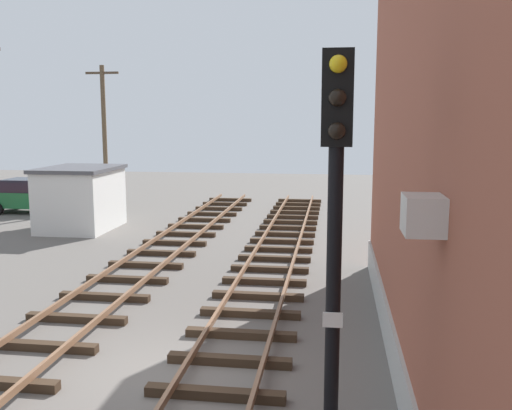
# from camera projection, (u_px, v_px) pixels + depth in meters

# --- Properties ---
(ground_plane) EXTENTS (80.00, 80.00, 0.00)m
(ground_plane) POSITION_uv_depth(u_px,v_px,m) (166.00, 377.00, 10.77)
(ground_plane) COLOR #605B56
(track_near_building) EXTENTS (2.50, 47.39, 0.32)m
(track_near_building) POSITION_uv_depth(u_px,v_px,m) (223.00, 374.00, 10.60)
(track_near_building) COLOR #38281C
(track_near_building) RESTS_ON ground
(track_centre) EXTENTS (2.50, 47.39, 0.32)m
(track_centre) POSITION_uv_depth(u_px,v_px,m) (19.00, 361.00, 11.16)
(track_centre) COLOR #38281C
(track_centre) RESTS_ON ground
(signal_mast) EXTENTS (0.36, 0.40, 5.65)m
(signal_mast) POSITION_uv_depth(u_px,v_px,m) (335.00, 233.00, 6.69)
(signal_mast) COLOR black
(signal_mast) RESTS_ON ground
(control_hut) EXTENTS (3.00, 3.80, 2.76)m
(control_hut) POSITION_uv_depth(u_px,v_px,m) (80.00, 198.00, 24.94)
(control_hut) COLOR silver
(control_hut) RESTS_ON ground
(parked_car_green) EXTENTS (4.20, 2.04, 1.76)m
(parked_car_green) POSITION_uv_depth(u_px,v_px,m) (30.00, 195.00, 29.41)
(parked_car_green) COLOR #1E6B38
(parked_car_green) RESTS_ON ground
(utility_pole_far) EXTENTS (1.80, 0.24, 7.64)m
(utility_pole_far) POSITION_uv_depth(u_px,v_px,m) (105.00, 134.00, 30.43)
(utility_pole_far) COLOR brown
(utility_pole_far) RESTS_ON ground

